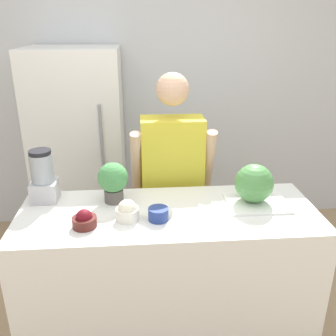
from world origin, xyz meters
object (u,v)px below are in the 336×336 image
(refrigerator, at_px, (80,151))
(blender, at_px, (43,177))
(bowl_cream, at_px, (127,211))
(potted_plant, at_px, (113,180))
(person, at_px, (172,188))
(bowl_cherries, at_px, (84,220))
(bowl_small_blue, at_px, (158,214))
(watermelon, at_px, (254,183))

(refrigerator, relative_size, blender, 5.49)
(bowl_cream, xyz_separation_m, potted_plant, (-0.08, 0.22, 0.09))
(person, distance_m, bowl_cherries, 0.83)
(refrigerator, xyz_separation_m, bowl_cherries, (0.22, -1.40, 0.10))
(refrigerator, relative_size, bowl_small_blue, 15.81)
(refrigerator, xyz_separation_m, bowl_cream, (0.44, -1.35, 0.11))
(watermelon, xyz_separation_m, blender, (-1.22, 0.14, 0.02))
(refrigerator, bearing_deg, potted_plant, -72.45)
(refrigerator, relative_size, watermelon, 7.73)
(blender, bearing_deg, person, 21.35)
(bowl_small_blue, distance_m, blender, 0.73)
(watermelon, xyz_separation_m, potted_plant, (-0.81, 0.09, 0.01))
(person, relative_size, bowl_small_blue, 14.86)
(refrigerator, distance_m, bowl_cherries, 1.42)
(bowl_cream, height_order, bowl_small_blue, bowl_cream)
(refrigerator, xyz_separation_m, potted_plant, (0.36, -1.12, 0.20))
(watermelon, bearing_deg, person, 134.40)
(refrigerator, relative_size, potted_plant, 7.15)
(watermelon, bearing_deg, bowl_small_blue, -164.69)
(person, height_order, blender, person)
(bowl_cherries, xyz_separation_m, potted_plant, (0.14, 0.28, 0.10))
(watermelon, relative_size, bowl_cream, 1.80)
(person, distance_m, bowl_cream, 0.67)
(bowl_cherries, bearing_deg, blender, 129.23)
(person, height_order, watermelon, person)
(refrigerator, distance_m, person, 1.06)
(bowl_cream, bearing_deg, potted_plant, 110.49)
(bowl_cherries, distance_m, bowl_cream, 0.23)
(blender, bearing_deg, bowl_cherries, -50.77)
(bowl_cherries, xyz_separation_m, blender, (-0.27, 0.33, 0.11))
(bowl_cherries, distance_m, potted_plant, 0.33)
(person, relative_size, potted_plant, 6.72)
(watermelon, height_order, bowl_cream, watermelon)
(refrigerator, height_order, bowl_cream, refrigerator)
(watermelon, xyz_separation_m, bowl_cream, (-0.73, -0.14, -0.08))
(refrigerator, bearing_deg, blender, -92.75)
(refrigerator, xyz_separation_m, blender, (-0.05, -1.07, 0.21))
(person, distance_m, potted_plant, 0.57)
(bowl_cream, distance_m, blender, 0.57)
(refrigerator, bearing_deg, bowl_cherries, -81.17)
(bowl_small_blue, xyz_separation_m, potted_plant, (-0.25, 0.24, 0.10))
(person, xyz_separation_m, potted_plant, (-0.38, -0.36, 0.23))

